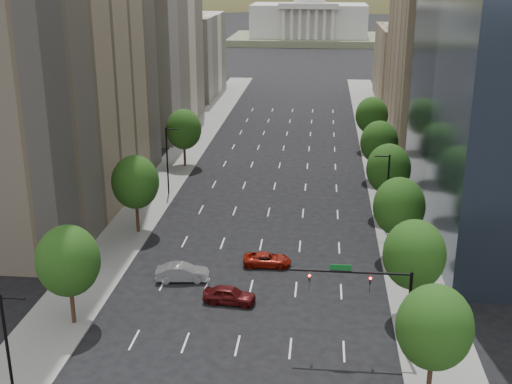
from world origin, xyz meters
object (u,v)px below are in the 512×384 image
(traffic_signal, at_px, (376,293))
(car_silver, at_px, (182,273))
(car_maroon, at_px, (229,295))
(capitol, at_px, (309,20))
(car_red_far, at_px, (267,260))

(traffic_signal, xyz_separation_m, car_silver, (-17.14, 10.79, -4.35))
(traffic_signal, bearing_deg, car_maroon, 150.44)
(traffic_signal, bearing_deg, capitol, 92.74)
(traffic_signal, height_order, capitol, capitol)
(car_maroon, height_order, car_red_far, car_maroon)
(capitol, relative_size, car_silver, 11.98)
(capitol, xyz_separation_m, car_red_far, (1.09, -204.84, -7.91))
(car_red_far, bearing_deg, capitol, -2.06)
(traffic_signal, relative_size, car_red_far, 1.91)
(traffic_signal, xyz_separation_m, car_red_far, (-9.44, 14.87, -4.51))
(capitol, bearing_deg, car_silver, -91.81)
(car_silver, height_order, car_red_far, car_silver)
(car_silver, relative_size, car_red_far, 1.05)
(car_silver, bearing_deg, car_red_far, -68.83)
(car_maroon, distance_m, car_red_far, 8.43)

